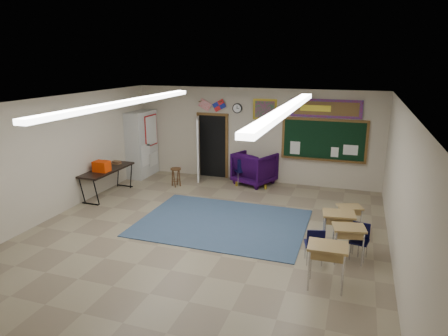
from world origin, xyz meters
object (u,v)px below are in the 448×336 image
(student_desk_front_left, at_px, (338,228))
(folding_table, at_px, (108,181))
(student_desk_front_right, at_px, (349,218))
(wingback_armchair, at_px, (255,168))
(wooden_stool, at_px, (176,177))

(student_desk_front_left, relative_size, folding_table, 0.41)
(student_desk_front_right, bearing_deg, student_desk_front_left, -123.69)
(wingback_armchair, distance_m, folding_table, 4.52)
(student_desk_front_left, height_order, wooden_stool, student_desk_front_left)
(wooden_stool, bearing_deg, student_desk_front_right, -19.52)
(student_desk_front_right, bearing_deg, wooden_stool, 139.50)
(student_desk_front_left, xyz_separation_m, wooden_stool, (-5.05, 2.75, -0.14))
(folding_table, bearing_deg, wooden_stool, 44.01)
(student_desk_front_left, bearing_deg, folding_table, 160.95)
(student_desk_front_left, bearing_deg, wooden_stool, 143.93)
(student_desk_front_right, distance_m, wooden_stool, 5.57)
(student_desk_front_left, relative_size, wooden_stool, 1.35)
(wingback_armchair, xyz_separation_m, folding_table, (-3.79, -2.46, -0.08))
(student_desk_front_left, xyz_separation_m, folding_table, (-6.58, 1.34, -0.01))
(student_desk_front_left, height_order, folding_table, folding_table)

